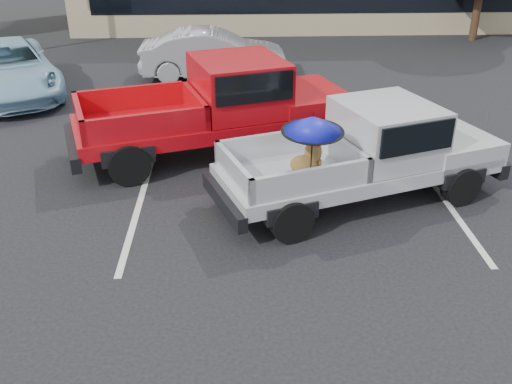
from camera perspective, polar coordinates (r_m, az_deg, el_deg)
The scene contains 7 objects.
ground at distance 9.55m, azimuth 4.90°, elevation -6.43°, with size 90.00×90.00×0.00m, color black.
stripe_left at distance 11.35m, azimuth -11.56°, elevation -1.07°, with size 0.12×5.00×0.01m, color silver.
stripe_right at distance 11.94m, azimuth 18.16°, elevation -0.45°, with size 0.12×5.00×0.01m, color silver.
silver_pickup at distance 11.16m, azimuth 11.77°, elevation 4.39°, with size 6.02×3.74×2.06m.
red_pickup at distance 13.16m, azimuth -2.53°, elevation 9.03°, with size 6.87×4.10×2.14m.
silver_sedan at distance 19.17m, azimuth -4.27°, elevation 13.60°, with size 1.65×4.73×1.56m, color #A8AAAF.
blue_suv at distance 18.85m, azimuth -23.60°, elevation 11.20°, with size 2.57×5.58×1.55m, color #8DB9D2.
Camera 1 is at (-1.15, -7.87, 5.28)m, focal length 40.00 mm.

